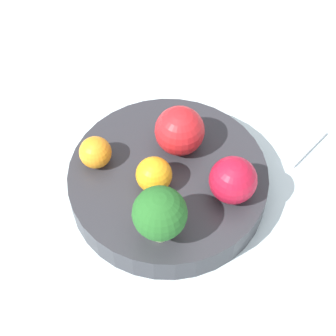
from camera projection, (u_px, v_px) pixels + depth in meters
ground_plane at (168, 200)px, 0.69m from camera, size 6.00×6.00×0.00m
table_surface at (168, 196)px, 0.68m from camera, size 1.20×1.20×0.02m
bowl at (168, 182)px, 0.66m from camera, size 0.23×0.23×0.04m
broccoli at (160, 214)px, 0.56m from camera, size 0.06×0.06×0.07m
apple_red at (180, 131)px, 0.64m from camera, size 0.06×0.06×0.06m
apple_green at (233, 180)px, 0.60m from camera, size 0.05×0.05×0.05m
orange_front at (154, 175)px, 0.61m from camera, size 0.04×0.04×0.04m
orange_back at (95, 152)px, 0.63m from camera, size 0.04×0.04×0.04m
spoon at (305, 147)px, 0.71m from camera, size 0.06×0.06×0.01m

